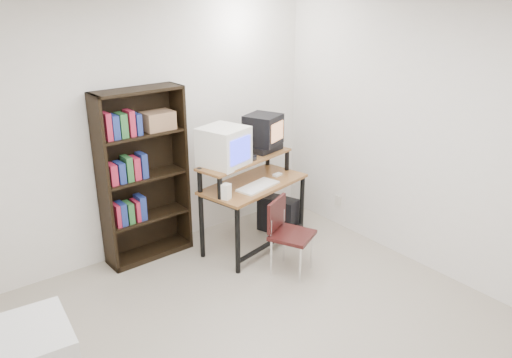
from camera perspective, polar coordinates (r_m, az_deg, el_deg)
floor at (r=4.21m, az=1.23°, el=-17.98°), size 4.00×4.00×0.01m
back_wall at (r=5.17m, az=-12.67°, el=5.43°), size 4.00×0.01×2.60m
right_wall at (r=4.97m, az=19.74°, el=4.09°), size 0.01×4.00×2.60m
computer_desk at (r=5.25m, az=-0.41°, el=-0.90°), size 1.25×0.81×0.98m
crt_monitor at (r=4.98m, az=-3.70°, el=3.71°), size 0.52×0.52×0.39m
vcr at (r=5.45m, az=0.91°, el=3.57°), size 0.41×0.33×0.08m
crt_tv at (r=5.41m, az=0.83°, el=5.67°), size 0.45×0.44×0.33m
cd_spindle at (r=5.16m, az=-0.55°, el=2.39°), size 0.13×0.13×0.05m
keyboard at (r=5.10m, az=0.23°, el=-0.92°), size 0.51×0.32×0.03m
mousepad at (r=5.42m, az=2.50°, el=0.23°), size 0.27×0.25×0.01m
mouse at (r=5.42m, az=2.46°, el=0.46°), size 0.11×0.08×0.03m
desk_speaker at (r=4.80m, az=-3.43°, el=-1.53°), size 0.10×0.10×0.17m
pc_tower at (r=5.74m, az=2.52°, el=-4.11°), size 0.34×0.49×0.42m
school_chair at (r=4.87m, az=3.50°, el=-5.70°), size 0.50×0.50×0.75m
bookshelf at (r=5.11m, az=-12.88°, el=0.58°), size 0.89×0.33×1.76m
wall_outlet at (r=5.96m, az=9.36°, el=-2.46°), size 0.02×0.08×0.12m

